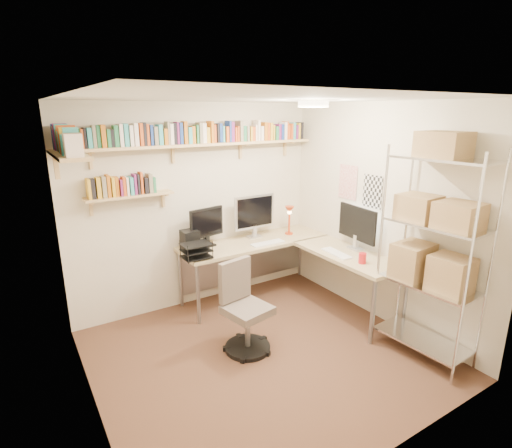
# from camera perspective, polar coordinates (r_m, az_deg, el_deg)

# --- Properties ---
(ground) EXTENTS (3.20, 3.20, 0.00)m
(ground) POSITION_cam_1_polar(r_m,az_deg,el_deg) (4.29, 1.12, -18.09)
(ground) COLOR #46301E
(ground) RESTS_ON ground
(room_shell) EXTENTS (3.24, 3.04, 2.52)m
(room_shell) POSITION_cam_1_polar(r_m,az_deg,el_deg) (3.66, 1.30, 2.48)
(room_shell) COLOR beige
(room_shell) RESTS_ON ground
(wall_shelves) EXTENTS (3.12, 1.09, 0.80)m
(wall_shelves) POSITION_cam_1_polar(r_m,az_deg,el_deg) (4.56, -12.40, 10.87)
(wall_shelves) COLOR tan
(wall_shelves) RESTS_ON ground
(corner_desk) EXTENTS (2.08, 1.99, 1.35)m
(corner_desk) POSITION_cam_1_polar(r_m,az_deg,el_deg) (4.99, 2.06, -3.15)
(corner_desk) COLOR tan
(corner_desk) RESTS_ON ground
(office_chair) EXTENTS (0.50, 0.50, 0.94)m
(office_chair) POSITION_cam_1_polar(r_m,az_deg,el_deg) (4.19, -1.74, -12.63)
(office_chair) COLOR black
(office_chair) RESTS_ON ground
(wire_rack) EXTENTS (0.51, 0.94, 2.22)m
(wire_rack) POSITION_cam_1_polar(r_m,az_deg,el_deg) (4.10, 24.15, -0.96)
(wire_rack) COLOR silver
(wire_rack) RESTS_ON ground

